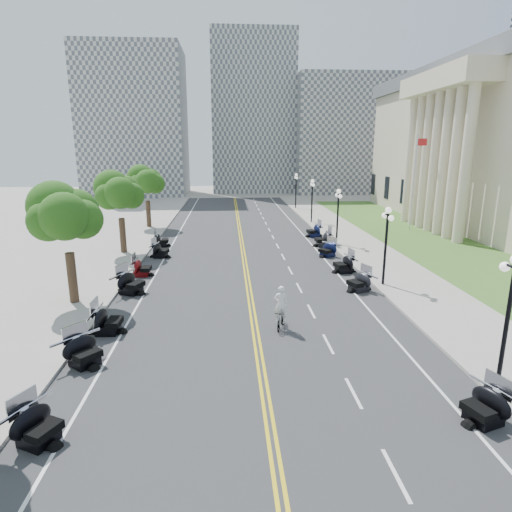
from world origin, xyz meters
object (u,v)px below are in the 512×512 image
object	(u,v)px
flagpole	(414,184)
motorcycle_n_3	(485,405)
bicycle	(281,319)
cyclist_rider	(281,292)

from	to	relation	value
flagpole	motorcycle_n_3	world-z (taller)	flagpole
motorcycle_n_3	bicycle	distance (m)	9.62
flagpole	motorcycle_n_3	bearing A→B (deg)	-109.19
flagpole	motorcycle_n_3	size ratio (longest dim) A/B	5.53
flagpole	bicycle	size ratio (longest dim) A/B	6.27
flagpole	cyclist_rider	distance (m)	29.54
flagpole	cyclist_rider	xyz separation A→B (m)	(-16.75, -24.13, -3.12)
flagpole	bicycle	bearing A→B (deg)	-124.76
cyclist_rider	motorcycle_n_3	bearing A→B (deg)	125.86
flagpole	cyclist_rider	size ratio (longest dim) A/B	5.42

